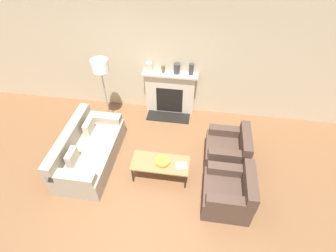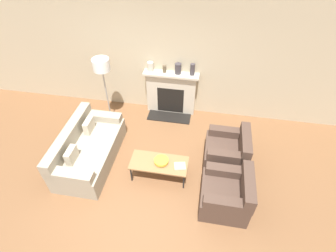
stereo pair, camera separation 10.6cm
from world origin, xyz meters
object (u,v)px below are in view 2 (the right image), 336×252
(couch, at_px, (88,150))
(mantel_vase_center_left, at_px, (164,69))
(book, at_px, (180,166))
(armchair_near, at_px, (227,194))
(mantel_vase_center_right, at_px, (178,69))
(floor_lamp, at_px, (102,72))
(coffee_table, at_px, (159,163))
(armchair_far, at_px, (227,152))
(bowl, at_px, (161,161))
(fireplace, at_px, (171,93))
(mantel_vase_left, at_px, (150,67))
(mantel_vase_right, at_px, (192,69))

(couch, distance_m, mantel_vase_center_left, 2.48)
(book, bearing_deg, armchair_near, -35.94)
(couch, height_order, mantel_vase_center_right, mantel_vase_center_right)
(floor_lamp, xyz_separation_m, mantel_vase_center_right, (1.57, 0.58, -0.09))
(coffee_table, bearing_deg, mantel_vase_center_left, 97.47)
(armchair_far, xyz_separation_m, bowl, (-1.26, -0.59, 0.14))
(floor_lamp, distance_m, mantel_vase_center_right, 1.68)
(couch, bearing_deg, fireplace, -36.53)
(coffee_table, bearing_deg, couch, 173.78)
(fireplace, distance_m, floor_lamp, 1.72)
(mantel_vase_left, bearing_deg, armchair_near, -52.90)
(armchair_far, relative_size, bowl, 3.07)
(fireplace, bearing_deg, armchair_near, -60.55)
(armchair_far, distance_m, mantel_vase_center_right, 2.17)
(armchair_near, xyz_separation_m, mantel_vase_center_right, (-1.26, 2.52, 0.93))
(mantel_vase_center_left, bearing_deg, mantel_vase_center_right, 0.00)
(fireplace, relative_size, mantel_vase_center_right, 5.29)
(armchair_near, height_order, mantel_vase_left, mantel_vase_left)
(armchair_near, relative_size, mantel_vase_center_right, 3.44)
(mantel_vase_center_right, bearing_deg, floor_lamp, -159.90)
(bowl, relative_size, mantel_vase_center_right, 1.12)
(fireplace, height_order, armchair_near, fireplace)
(coffee_table, xyz_separation_m, floor_lamp, (-1.54, 1.52, 0.95))
(fireplace, xyz_separation_m, mantel_vase_left, (-0.49, 0.01, 0.68))
(mantel_vase_center_right, height_order, mantel_vase_right, mantel_vase_right)
(mantel_vase_left, height_order, mantel_vase_right, mantel_vase_right)
(fireplace, bearing_deg, mantel_vase_center_left, 174.82)
(book, bearing_deg, bowl, 162.06)
(coffee_table, bearing_deg, armchair_near, -17.97)
(bowl, xyz_separation_m, mantel_vase_center_right, (-0.00, 2.09, 0.78))
(couch, height_order, armchair_far, armchair_far)
(armchair_near, distance_m, mantel_vase_center_left, 3.10)
(armchair_far, height_order, mantel_vase_right, mantel_vase_right)
(armchair_near, bearing_deg, mantel_vase_center_right, -153.41)
(coffee_table, relative_size, mantel_vase_center_left, 6.64)
(couch, distance_m, coffee_table, 1.55)
(armchair_far, bearing_deg, mantel_vase_center_right, -139.99)
(armchair_near, bearing_deg, bowl, -108.86)
(book, height_order, mantel_vase_left, mantel_vase_left)
(mantel_vase_left, height_order, mantel_vase_center_left, mantel_vase_left)
(bowl, distance_m, floor_lamp, 2.36)
(mantel_vase_center_left, bearing_deg, armchair_near, -57.98)
(mantel_vase_right, bearing_deg, coffee_table, -99.94)
(bowl, bearing_deg, book, -5.73)
(mantel_vase_left, bearing_deg, floor_lamp, -148.20)
(couch, xyz_separation_m, mantel_vase_center_right, (1.57, 1.93, 0.94))
(couch, distance_m, armchair_far, 2.87)
(floor_lamp, bearing_deg, armchair_near, -34.44)
(mantel_vase_center_right, bearing_deg, couch, -129.16)
(mantel_vase_right, bearing_deg, mantel_vase_center_left, 180.00)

